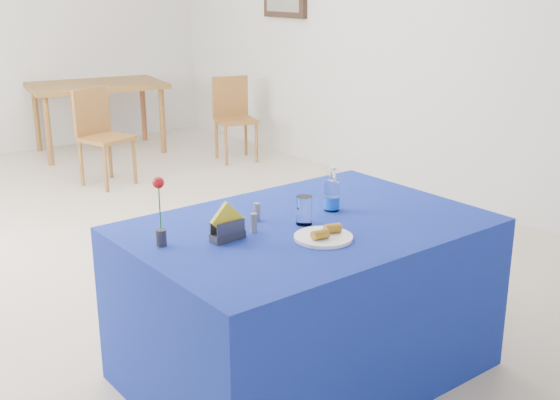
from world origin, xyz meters
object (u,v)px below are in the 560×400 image
object	(u,v)px
water_bottle	(332,196)
chair_bg_left	(100,130)
plate	(323,237)
chair_bg_right	(233,112)
blue_table	(306,299)
oak_table	(97,90)

from	to	relation	value
water_bottle	chair_bg_left	bearing A→B (deg)	83.30
plate	chair_bg_right	distance (m)	4.49
chair_bg_left	chair_bg_right	size ratio (longest dim) A/B	1.03
blue_table	oak_table	bearing A→B (deg)	76.67
plate	chair_bg_right	xyz separation A→B (m)	(2.21, 3.90, -0.27)
water_bottle	chair_bg_right	bearing A→B (deg)	62.19
plate	chair_bg_right	world-z (taller)	chair_bg_right
oak_table	chair_bg_left	distance (m)	1.30
blue_table	chair_bg_right	bearing A→B (deg)	60.11
plate	chair_bg_left	world-z (taller)	chair_bg_left
blue_table	chair_bg_left	bearing A→B (deg)	80.19
blue_table	chair_bg_left	size ratio (longest dim) A/B	1.82
blue_table	chair_bg_right	world-z (taller)	chair_bg_right
plate	chair_bg_left	xyz separation A→B (m)	(0.71, 3.87, -0.26)
oak_table	blue_table	bearing A→B (deg)	-103.33
plate	blue_table	world-z (taller)	plate
oak_table	chair_bg_right	world-z (taller)	chair_bg_right
blue_table	chair_bg_left	distance (m)	3.73
plate	oak_table	size ratio (longest dim) A/B	0.17
chair_bg_left	chair_bg_right	distance (m)	1.49
blue_table	water_bottle	bearing A→B (deg)	17.91
water_bottle	chair_bg_left	world-z (taller)	water_bottle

